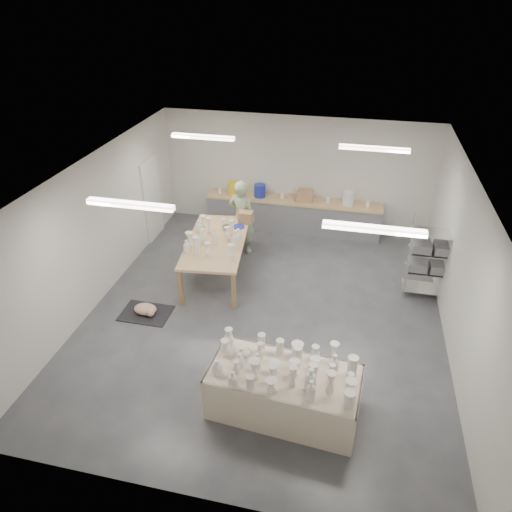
% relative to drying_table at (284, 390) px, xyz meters
% --- Properties ---
extents(room, '(8.00, 8.02, 3.00)m').
position_rel_drying_table_xyz_m(room, '(-0.88, 2.42, 1.60)').
color(room, '#424449').
rests_on(room, ground).
extents(back_counter, '(4.60, 0.60, 1.24)m').
position_rel_drying_table_xyz_m(back_counter, '(-0.79, 6.01, 0.03)').
color(back_counter, tan).
rests_on(back_counter, ground).
extents(wire_shelf, '(0.88, 0.48, 1.80)m').
position_rel_drying_table_xyz_m(wire_shelf, '(2.42, 3.73, 0.46)').
color(wire_shelf, silver).
rests_on(wire_shelf, ground).
extents(drying_table, '(2.37, 1.26, 1.18)m').
position_rel_drying_table_xyz_m(drying_table, '(0.00, 0.00, 0.00)').
color(drying_table, olive).
rests_on(drying_table, ground).
extents(work_table, '(1.52, 2.60, 1.31)m').
position_rel_drying_table_xyz_m(work_table, '(-2.08, 3.51, 0.48)').
color(work_table, tan).
rests_on(work_table, ground).
extents(rug, '(1.00, 0.70, 0.02)m').
position_rel_drying_table_xyz_m(rug, '(-3.14, 1.78, -0.44)').
color(rug, black).
rests_on(rug, ground).
extents(cat, '(0.48, 0.36, 0.20)m').
position_rel_drying_table_xyz_m(cat, '(-3.12, 1.77, -0.33)').
color(cat, white).
rests_on(cat, rug).
extents(potter, '(0.77, 0.60, 1.87)m').
position_rel_drying_table_xyz_m(potter, '(-1.83, 4.66, 0.48)').
color(potter, gray).
rests_on(potter, ground).
extents(red_stool, '(0.38, 0.38, 0.31)m').
position_rel_drying_table_xyz_m(red_stool, '(-1.83, 4.93, -0.18)').
color(red_stool, '#B5191A').
rests_on(red_stool, ground).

